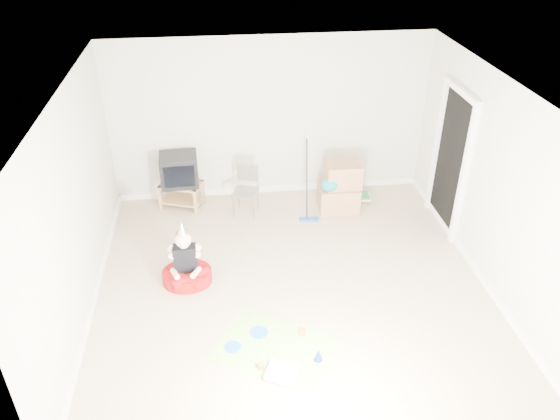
{
  "coord_description": "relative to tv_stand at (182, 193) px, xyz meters",
  "views": [
    {
      "loc": [
        -0.82,
        -5.51,
        4.54
      ],
      "look_at": [
        -0.1,
        0.4,
        0.9
      ],
      "focal_mm": 35.0,
      "sensor_mm": 36.0,
      "label": 1
    }
  ],
  "objects": [
    {
      "name": "blue_party_hat",
      "position": [
        1.58,
        -3.52,
        -0.16
      ],
      "size": [
        0.14,
        0.14,
        0.15
      ],
      "primitive_type": "cone",
      "rotation": [
        0.0,
        0.0,
        -0.75
      ],
      "color": "#16279E",
      "rests_on": "party_mat"
    },
    {
      "name": "orange_cup_near",
      "position": [
        1.46,
        -3.13,
        -0.19
      ],
      "size": [
        0.11,
        0.11,
        0.09
      ],
      "primitive_type": "cylinder",
      "rotation": [
        0.0,
        0.0,
        -0.62
      ],
      "color": "orange",
      "rests_on": "party_mat"
    },
    {
      "name": "seated_woman",
      "position": [
        0.12,
        -1.97,
        -0.04
      ],
      "size": [
        0.65,
        0.65,
        0.92
      ],
      "color": "#9E0E0F",
      "rests_on": "ground"
    },
    {
      "name": "tv_stand",
      "position": [
        0.0,
        0.0,
        0.0
      ],
      "size": [
        0.74,
        0.6,
        0.4
      ],
      "color": "#9D7647",
      "rests_on": "ground"
    },
    {
      "name": "party_mat",
      "position": [
        1.11,
        -3.28,
        -0.24
      ],
      "size": [
        1.53,
        1.41,
        0.01
      ],
      "primitive_type": "cube",
      "rotation": [
        0.0,
        0.0,
        -0.52
      ],
      "color": "#DB2E82",
      "rests_on": "ground"
    },
    {
      "name": "floor_mop",
      "position": [
        1.95,
        -0.68,
        0.02
      ],
      "size": [
        0.31,
        0.4,
        1.21
      ],
      "color": "#244BB5",
      "rests_on": "ground"
    },
    {
      "name": "cardboard_boxes",
      "position": [
        2.48,
        -0.38,
        0.13
      ],
      "size": [
        0.64,
        0.5,
        0.79
      ],
      "color": "#AB7953",
      "rests_on": "ground"
    },
    {
      "name": "blue_plate_near",
      "position": [
        0.97,
        -3.03,
        -0.23
      ],
      "size": [
        0.29,
        0.29,
        0.01
      ],
      "primitive_type": "cylinder",
      "rotation": [
        0.0,
        0.0,
        -0.85
      ],
      "color": "blue",
      "rests_on": "party_mat"
    },
    {
      "name": "crt_tv",
      "position": [
        0.0,
        -0.0,
        0.41
      ],
      "size": [
        0.59,
        0.5,
        0.49
      ],
      "primitive_type": "cube",
      "rotation": [
        0.0,
        0.0,
        0.04
      ],
      "color": "black",
      "rests_on": "tv_stand"
    },
    {
      "name": "book_pile",
      "position": [
        2.95,
        -0.19,
        -0.19
      ],
      "size": [
        0.3,
        0.34,
        0.12
      ],
      "color": "#2A7F4A",
      "rests_on": "ground"
    },
    {
      "name": "blue_plate_far",
      "position": [
        0.65,
        -3.22,
        -0.23
      ],
      "size": [
        0.27,
        0.27,
        0.01
      ],
      "primitive_type": "cylinder",
      "rotation": [
        0.0,
        0.0,
        -0.81
      ],
      "color": "blue",
      "rests_on": "party_mat"
    },
    {
      "name": "orange_cup_far",
      "position": [
        0.94,
        -3.57,
        -0.2
      ],
      "size": [
        0.09,
        0.09,
        0.08
      ],
      "primitive_type": "cylinder",
      "rotation": [
        0.0,
        0.0,
        -0.36
      ],
      "color": "orange",
      "rests_on": "party_mat"
    },
    {
      "name": "folding_chair",
      "position": [
        1.0,
        -0.35,
        0.14
      ],
      "size": [
        0.45,
        0.44,
        0.79
      ],
      "color": "gray",
      "rests_on": "ground"
    },
    {
      "name": "ground",
      "position": [
        1.46,
        -2.19,
        -0.24
      ],
      "size": [
        5.0,
        5.0,
        0.0
      ],
      "primitive_type": "plane",
      "color": "tan",
      "rests_on": "ground"
    },
    {
      "name": "birthday_cake",
      "position": [
        1.15,
        -3.7,
        -0.2
      ],
      "size": [
        0.39,
        0.36,
        0.15
      ],
      "color": "white",
      "rests_on": "party_mat"
    },
    {
      "name": "doorway_recess",
      "position": [
        3.94,
        -0.99,
        0.78
      ],
      "size": [
        0.02,
        0.9,
        2.05
      ],
      "primitive_type": "cube",
      "color": "black",
      "rests_on": "ground"
    }
  ]
}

